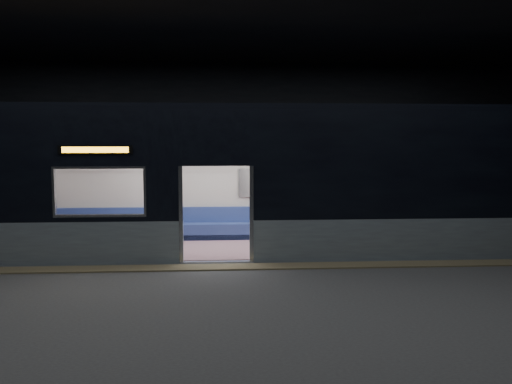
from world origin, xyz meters
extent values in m
cube|color=#47494C|center=(0.00, 0.00, -0.01)|extent=(24.00, 14.00, 0.01)
cube|color=black|center=(0.00, 0.00, 4.98)|extent=(24.00, 14.00, 0.04)
cube|color=black|center=(0.00, 6.98, 2.50)|extent=(24.00, 0.04, 5.00)
cube|color=black|center=(0.00, -6.98, 2.50)|extent=(24.00, 0.04, 5.00)
cube|color=#8C7F59|center=(0.00, 0.55, 0.01)|extent=(22.80, 0.50, 0.03)
cube|color=#90A4AC|center=(4.85, 1.06, 0.45)|extent=(8.30, 0.12, 0.90)
cube|color=black|center=(4.85, 1.06, 2.05)|extent=(8.30, 0.12, 2.30)
cube|color=black|center=(0.00, 1.06, 2.62)|extent=(1.40, 0.12, 1.15)
cube|color=#B7BABC|center=(-0.74, 1.06, 1.02)|extent=(0.08, 0.14, 2.05)
cube|color=#B7BABC|center=(0.74, 1.06, 1.02)|extent=(0.08, 0.14, 2.05)
cube|color=black|center=(-2.45, 0.98, 2.39)|extent=(1.50, 0.04, 0.18)
cube|color=#FEAA19|center=(-2.45, 0.97, 2.39)|extent=(1.34, 0.03, 0.12)
cube|color=beige|center=(0.00, 3.94, 1.60)|extent=(18.00, 0.12, 3.20)
cube|color=black|center=(0.00, 2.50, 3.28)|extent=(18.00, 3.00, 0.15)
cube|color=gray|center=(0.00, 2.50, 0.02)|extent=(17.76, 2.76, 0.04)
cube|color=beige|center=(0.00, 2.50, 2.35)|extent=(17.76, 2.76, 0.10)
cube|color=navy|center=(0.00, 3.62, 0.24)|extent=(11.00, 0.48, 0.41)
cube|color=navy|center=(0.00, 3.81, 0.65)|extent=(11.00, 0.10, 0.40)
cube|color=gray|center=(-3.30, 1.41, 0.24)|extent=(4.40, 0.48, 0.41)
cube|color=gray|center=(3.30, 1.41, 0.24)|extent=(4.40, 0.48, 0.41)
cylinder|color=silver|center=(-0.95, 1.37, 1.17)|extent=(0.04, 0.04, 2.26)
cylinder|color=silver|center=(-0.95, 3.63, 1.17)|extent=(0.04, 0.04, 2.26)
cylinder|color=silver|center=(0.95, 1.37, 1.17)|extent=(0.04, 0.04, 2.26)
cylinder|color=silver|center=(0.95, 3.63, 1.17)|extent=(0.04, 0.04, 2.26)
cylinder|color=silver|center=(0.00, 3.58, 1.95)|extent=(11.00, 0.03, 0.03)
cube|color=black|center=(2.95, 3.42, 0.52)|extent=(0.15, 0.42, 0.14)
cube|color=black|center=(3.14, 3.42, 0.52)|extent=(0.15, 0.42, 0.14)
cylinder|color=black|center=(2.95, 3.22, 0.26)|extent=(0.10, 0.10, 0.43)
cylinder|color=black|center=(3.14, 3.22, 0.26)|extent=(0.10, 0.10, 0.43)
cube|color=#D35A96|center=(3.05, 3.59, 0.54)|extent=(0.36, 0.20, 0.18)
cylinder|color=#D35A96|center=(3.05, 3.62, 0.85)|extent=(0.40, 0.40, 0.46)
sphere|color=tan|center=(3.05, 3.60, 1.18)|extent=(0.19, 0.19, 0.19)
sphere|color=black|center=(3.05, 3.63, 1.22)|extent=(0.20, 0.20, 0.20)
cube|color=black|center=(3.06, 3.35, 0.65)|extent=(0.27, 0.25, 0.12)
cube|color=white|center=(1.11, 3.85, 1.48)|extent=(1.00, 0.03, 0.65)
camera|label=1|loc=(0.08, -10.26, 2.58)|focal=38.00mm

